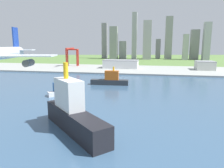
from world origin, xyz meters
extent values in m
plane|color=#587B3D|center=(0.00, 300.00, 0.00)|extent=(2400.00, 2400.00, 0.00)
cube|color=#385675|center=(0.00, 240.00, 0.07)|extent=(840.00, 360.00, 0.15)
cube|color=#9DA09B|center=(0.00, 490.00, 1.25)|extent=(840.00, 140.00, 2.50)
cube|color=#193899|center=(-32.32, 158.61, 52.04)|extent=(1.51, 4.94, 10.90)
cube|color=silver|center=(-32.32, 158.61, 47.96)|extent=(15.42, 7.50, 0.36)
cylinder|color=#4C4F54|center=(-17.39, 143.66, 43.87)|extent=(3.64, 6.16, 2.50)
cube|color=white|center=(-59.98, 269.86, 2.45)|extent=(29.63, 28.04, 4.60)
cube|color=#19478C|center=(-63.89, 266.26, 8.97)|extent=(12.76, 12.36, 8.45)
cylinder|color=black|center=(-65.15, 265.09, 15.03)|extent=(1.54, 1.54, 3.68)
cube|color=#2D3338|center=(-27.22, 330.86, 3.36)|extent=(47.28, 11.47, 6.42)
cube|color=#BF5919|center=(-24.36, 331.02, 12.20)|extent=(17.25, 8.44, 11.26)
cylinder|color=yellow|center=(-22.02, 331.14, 20.41)|extent=(2.16, 2.16, 5.14)
cube|color=black|center=(-17.30, 185.81, 6.24)|extent=(53.18, 52.32, 12.18)
cube|color=silver|center=(-22.80, 191.18, 21.19)|extent=(23.09, 22.88, 17.71)
cylinder|color=yellow|center=(-25.05, 193.38, 34.91)|extent=(2.82, 2.82, 9.75)
cube|color=#B72D23|center=(-164.38, 518.18, 19.79)|extent=(2.20, 2.20, 34.57)
cube|color=#B72D23|center=(-139.48, 518.18, 19.79)|extent=(2.20, 2.20, 34.57)
cube|color=#B72D23|center=(-164.38, 526.18, 19.79)|extent=(2.20, 2.20, 34.57)
cube|color=#B72D23|center=(-139.48, 526.18, 19.79)|extent=(2.20, 2.20, 34.57)
cube|color=#B72D23|center=(-151.93, 522.18, 38.47)|extent=(27.30, 10.00, 2.80)
cube|color=#B72D23|center=(-151.93, 511.11, 41.27)|extent=(2.60, 44.29, 2.60)
cube|color=white|center=(-38.88, 498.76, 10.11)|extent=(68.70, 32.91, 15.22)
cube|color=gray|center=(-38.88, 498.76, 18.32)|extent=(70.07, 33.57, 1.20)
cube|color=silver|center=(121.39, 501.40, 10.08)|extent=(32.47, 33.75, 15.16)
cube|color=gray|center=(121.39, 501.40, 18.26)|extent=(33.12, 34.43, 1.20)
cube|color=gray|center=(-147.90, 823.43, 61.41)|extent=(18.19, 16.11, 122.82)
cube|color=gray|center=(-109.22, 792.85, 54.06)|extent=(25.69, 20.61, 108.11)
cube|color=gray|center=(-80.55, 814.59, 30.08)|extent=(22.76, 27.29, 60.16)
cube|color=#96979F|center=(-40.27, 802.93, 76.38)|extent=(15.40, 22.15, 152.77)
cube|color=#A3A1AB|center=(2.94, 790.82, 62.69)|extent=(26.72, 21.06, 125.38)
cube|color=gray|center=(39.32, 845.61, 33.80)|extent=(16.43, 24.48, 67.59)
cube|color=gray|center=(72.79, 828.71, 70.28)|extent=(22.63, 25.05, 140.57)
cube|color=#A3A9A6|center=(125.38, 800.96, 40.79)|extent=(16.64, 19.95, 81.58)
cube|color=gray|center=(155.10, 817.91, 48.14)|extent=(26.04, 22.11, 96.28)
cube|color=#A3A7B0|center=(188.10, 802.48, 58.87)|extent=(20.16, 25.53, 117.74)
camera|label=1|loc=(26.37, 75.48, 50.50)|focal=33.95mm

